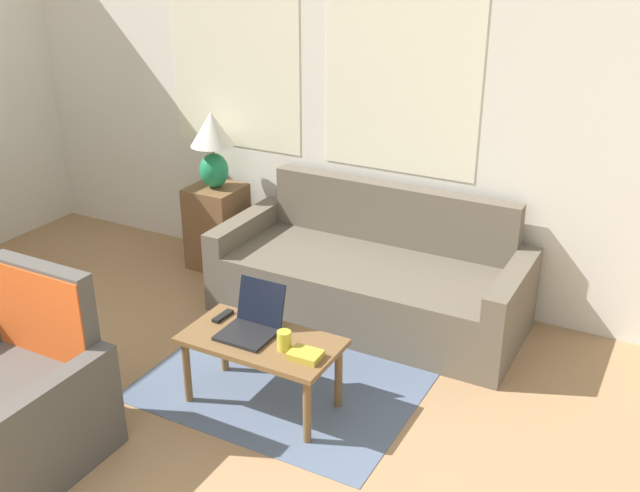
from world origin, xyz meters
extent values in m
cube|color=white|center=(0.00, 4.18, 1.30)|extent=(6.26, 0.05, 2.60)
cube|color=white|center=(-0.74, 4.15, 1.55)|extent=(1.10, 0.01, 1.30)
cube|color=white|center=(0.58, 4.15, 1.55)|extent=(1.10, 0.01, 1.30)
cube|color=slate|center=(0.51, 3.07, 0.00)|extent=(1.56, 1.92, 0.01)
cube|color=#665B4C|center=(0.60, 3.65, 0.21)|extent=(1.78, 0.87, 0.42)
cube|color=#665B4C|center=(0.60, 4.03, 0.42)|extent=(1.78, 0.12, 0.84)
cube|color=#665B4C|center=(-0.36, 3.65, 0.28)|extent=(0.14, 0.87, 0.57)
cube|color=#665B4C|center=(1.57, 3.65, 0.28)|extent=(0.14, 0.87, 0.57)
cube|color=#514C47|center=(-0.34, 1.47, 0.23)|extent=(0.61, 0.79, 0.46)
cube|color=#514C47|center=(-0.34, 1.82, 0.47)|extent=(0.61, 0.10, 0.95)
cube|color=#514C47|center=(0.01, 1.47, 0.29)|extent=(0.10, 0.79, 0.58)
cube|color=#D1511E|center=(-0.34, 1.76, 0.59)|extent=(0.61, 0.01, 0.68)
cube|color=brown|center=(-0.78, 3.88, 0.32)|extent=(0.38, 0.38, 0.64)
ellipsoid|color=#1E8451|center=(-0.78, 3.88, 0.77)|extent=(0.22, 0.22, 0.26)
cylinder|color=tan|center=(-0.78, 3.88, 0.94)|extent=(0.02, 0.02, 0.06)
cone|color=white|center=(-0.78, 3.88, 1.09)|extent=(0.32, 0.32, 0.25)
cube|color=brown|center=(0.51, 2.48, 0.40)|extent=(0.86, 0.46, 0.03)
cylinder|color=brown|center=(0.13, 2.30, 0.19)|extent=(0.04, 0.04, 0.39)
cylinder|color=brown|center=(0.89, 2.30, 0.19)|extent=(0.04, 0.04, 0.39)
cylinder|color=brown|center=(0.13, 2.66, 0.19)|extent=(0.04, 0.04, 0.39)
cylinder|color=brown|center=(0.89, 2.66, 0.19)|extent=(0.04, 0.04, 0.39)
cube|color=black|center=(0.43, 2.47, 0.43)|extent=(0.29, 0.25, 0.02)
cube|color=black|center=(0.43, 2.62, 0.56)|extent=(0.29, 0.08, 0.24)
cylinder|color=gold|center=(0.68, 2.45, 0.47)|extent=(0.08, 0.08, 0.11)
cube|color=gold|center=(0.81, 2.43, 0.44)|extent=(0.17, 0.13, 0.04)
cube|color=black|center=(0.19, 2.58, 0.43)|extent=(0.05, 0.15, 0.02)
camera|label=1|loc=(2.45, -0.45, 2.51)|focal=42.00mm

